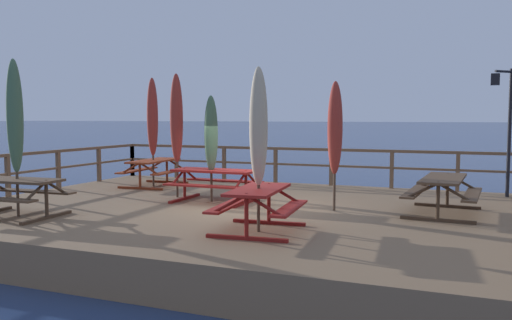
{
  "coord_description": "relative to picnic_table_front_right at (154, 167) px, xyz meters",
  "views": [
    {
      "loc": [
        4.7,
        -10.88,
        2.7
      ],
      "look_at": [
        0.0,
        0.68,
        1.7
      ],
      "focal_mm": 37.52,
      "sensor_mm": 36.0,
      "label": 1
    }
  ],
  "objects": [
    {
      "name": "ground_plane",
      "position": [
        3.88,
        -2.35,
        -1.26
      ],
      "size": [
        600.0,
        600.0,
        0.0
      ],
      "primitive_type": "plane",
      "color": "navy"
    },
    {
      "name": "wooden_deck",
      "position": [
        3.88,
        -2.35,
        -0.91
      ],
      "size": [
        12.48,
        9.12,
        0.7
      ],
      "primitive_type": "cube",
      "color": "#846647",
      "rests_on": "ground"
    },
    {
      "name": "railing_waterside_far",
      "position": [
        3.88,
        2.07,
        0.18
      ],
      "size": [
        12.28,
        0.1,
        1.09
      ],
      "color": "brown",
      "rests_on": "wooden_deck"
    },
    {
      "name": "railing_side_left",
      "position": [
        -2.2,
        -2.35,
        0.18
      ],
      "size": [
        0.1,
        8.92,
        1.09
      ],
      "color": "brown",
      "rests_on": "wooden_deck"
    },
    {
      "name": "picnic_table_front_right",
      "position": [
        0.0,
        0.0,
        0.0
      ],
      "size": [
        1.52,
        2.03,
        0.78
      ],
      "color": "#993819",
      "rests_on": "wooden_deck"
    },
    {
      "name": "picnic_table_back_left",
      "position": [
        5.14,
        -4.64,
        -0.01
      ],
      "size": [
        1.55,
        1.86,
        0.78
      ],
      "color": "maroon",
      "rests_on": "wooden_deck"
    },
    {
      "name": "picnic_table_front_left",
      "position": [
        0.06,
        -5.18,
        -0.0
      ],
      "size": [
        2.0,
        1.51,
        0.78
      ],
      "color": "brown",
      "rests_on": "wooden_deck"
    },
    {
      "name": "picnic_table_back_right",
      "position": [
        2.94,
        -1.94,
        0.0
      ],
      "size": [
        2.0,
        1.42,
        0.78
      ],
      "color": "maroon",
      "rests_on": "wooden_deck"
    },
    {
      "name": "picnic_table_mid_right",
      "position": [
        8.05,
        -1.62,
        0.01
      ],
      "size": [
        1.52,
        2.22,
        0.78
      ],
      "color": "brown",
      "rests_on": "wooden_deck"
    },
    {
      "name": "patio_umbrella_tall_back_left",
      "position": [
        -0.0,
        -0.03,
        1.43
      ],
      "size": [
        0.32,
        0.32,
        3.13
      ],
      "color": "#4C3828",
      "rests_on": "wooden_deck"
    },
    {
      "name": "patio_umbrella_short_mid",
      "position": [
        5.14,
        -4.65,
        1.27
      ],
      "size": [
        0.32,
        0.32,
        2.87
      ],
      "color": "#4C3828",
      "rests_on": "wooden_deck"
    },
    {
      "name": "patio_umbrella_short_front",
      "position": [
        0.11,
        -5.14,
        1.45
      ],
      "size": [
        0.32,
        0.32,
        3.16
      ],
      "color": "#4C3828",
      "rests_on": "wooden_deck"
    },
    {
      "name": "patio_umbrella_tall_back_right",
      "position": [
        2.88,
        -1.99,
        1.04
      ],
      "size": [
        0.32,
        0.32,
        2.51
      ],
      "color": "#4C3828",
      "rests_on": "wooden_deck"
    },
    {
      "name": "patio_umbrella_tall_front",
      "position": [
        5.86,
        -2.05,
        1.2
      ],
      "size": [
        0.32,
        0.32,
        2.77
      ],
      "color": "#4C3828",
      "rests_on": "wooden_deck"
    },
    {
      "name": "patio_umbrella_tall_mid_left",
      "position": [
        1.75,
        -1.65,
        1.4
      ],
      "size": [
        0.32,
        0.32,
        3.08
      ],
      "color": "#4C3828",
      "rests_on": "wooden_deck"
    },
    {
      "name": "lamp_post_hooked",
      "position": [
        9.29,
        1.37,
        1.55
      ],
      "size": [
        0.52,
        0.54,
        3.2
      ],
      "color": "black",
      "rests_on": "wooden_deck"
    }
  ]
}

